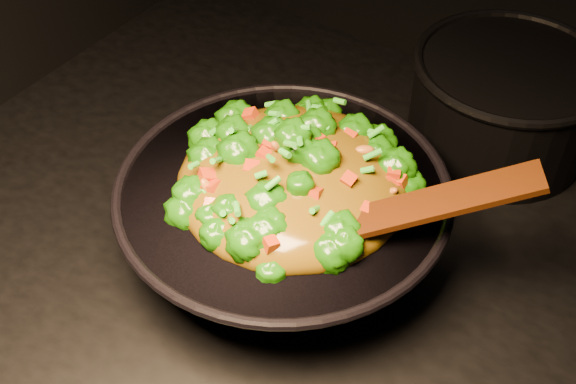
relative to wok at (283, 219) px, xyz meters
The scene contains 4 objects.
wok is the anchor object (origin of this frame).
stir_fry 0.10m from the wok, 50.18° to the left, with size 0.25×0.25×0.09m, color #1A5E06, non-canonical shape.
spatula 0.17m from the wok, ahead, with size 0.26×0.04×0.01m, color #3E1609.
back_pot 0.35m from the wok, 67.04° to the left, with size 0.24×0.24×0.14m, color black.
Camera 1 is at (0.21, -0.47, 1.55)m, focal length 45.00 mm.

